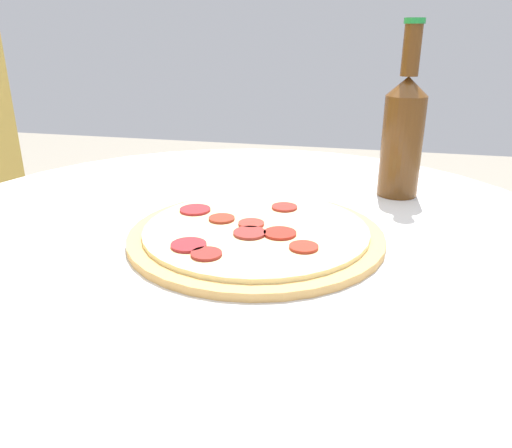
% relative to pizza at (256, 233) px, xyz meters
% --- Properties ---
extents(table, '(0.92, 0.92, 0.77)m').
position_rel_pizza_xyz_m(table, '(0.05, 0.03, -0.20)').
color(table, silver).
rests_on(table, ground_plane).
extents(pizza, '(0.32, 0.32, 0.02)m').
position_rel_pizza_xyz_m(pizza, '(0.00, 0.00, 0.00)').
color(pizza, tan).
rests_on(pizza, table).
extents(beer_bottle, '(0.06, 0.06, 0.26)m').
position_rel_pizza_xyz_m(beer_bottle, '(0.23, -0.18, 0.09)').
color(beer_bottle, '#563314').
rests_on(beer_bottle, table).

